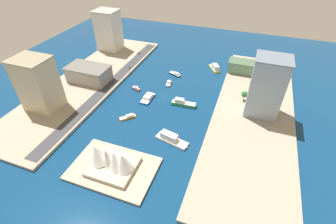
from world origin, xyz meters
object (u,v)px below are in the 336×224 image
Objects in this scene: yacht_sleek_gray at (169,83)px; patrol_launch_navy at (175,74)px; water_taxi_orange at (128,117)px; pickup_red at (139,53)px; ferry_yellow_fast at (215,68)px; sedan_silver at (129,67)px; opera_landmark at (111,160)px; carpark_squat_concrete at (89,74)px; hotel_broad_white at (108,30)px; catamaran_blue at (148,98)px; office_block_beige at (38,84)px; tower_tall_glass at (267,87)px; ferry_green_doubledeck at (183,103)px; traffic_light_waterfront at (129,68)px; ferry_white_commuter at (171,138)px; terminal_long_green at (248,68)px; tugboat_red at (136,88)px.

patrol_launch_navy is (-0.03, -22.36, -0.04)m from yacht_sleek_gray.
pickup_red reaches higher than water_taxi_orange.
pickup_red is (62.65, -55.63, 2.14)m from yacht_sleek_gray.
ferry_yellow_fast is 1.28× the size of patrol_launch_navy.
yacht_sleek_gray is at bearing 138.39° from pickup_red.
opera_landmark is at bearing 112.43° from sedan_silver.
carpark_squat_concrete is 88.09m from hotel_broad_white.
office_block_beige is at bearing 29.27° from catamaran_blue.
opera_landmark is at bearing 120.64° from hotel_broad_white.
carpark_squat_concrete is 0.84× the size of tower_tall_glass.
opera_landmark is (-16.45, 55.66, 8.43)m from water_taxi_orange.
pickup_red is (88.66, -86.64, 1.18)m from ferry_green_doubledeck.
tower_tall_glass reaches higher than patrol_launch_navy.
pickup_red is 40.57m from sedan_silver.
tower_tall_glass is 152.05m from traffic_light_waterfront.
opera_landmark is (-84.68, 97.81, -1.18)m from carpark_squat_concrete.
opera_landmark reaches higher than patrol_launch_navy.
carpark_squat_concrete is at bearing 16.70° from yacht_sleek_gray.
pickup_red is at bearing -27.96° from patrol_launch_navy.
sedan_silver is (86.80, -97.19, 0.77)m from ferry_white_commuter.
water_taxi_orange is 0.30× the size of carpark_squat_concrete.
ferry_white_commuter is 5.66× the size of pickup_red.
catamaran_blue is (41.17, -48.16, -1.05)m from ferry_white_commuter.
ferry_white_commuter is 127.80m from carpark_squat_concrete.
terminal_long_green is 185.18m from hotel_broad_white.
yacht_sleek_gray is 94.07m from terminal_long_green.
hotel_broad_white is at bearing -59.36° from opera_landmark.
ferry_green_doubledeck is 95.32m from opera_landmark.
carpark_squat_concrete is (83.30, 47.35, 9.56)m from patrol_launch_navy.
tower_tall_glass is at bearing 166.48° from sedan_silver.
ferry_yellow_fast is 100.41m from tugboat_red.
opera_landmark is (-57.16, 138.45, 6.20)m from sedan_silver.
sedan_silver is at bearing 19.85° from ferry_yellow_fast.
carpark_squat_concrete is 0.90× the size of hotel_broad_white.
tugboat_red is at bearing -137.59° from office_block_beige.
traffic_light_waterfront reaches higher than ferry_white_commuter.
tower_tall_glass is at bearing 127.72° from ferry_yellow_fast.
traffic_light_waterfront is (-43.02, -88.66, -20.28)m from office_block_beige.
tugboat_red is 52.52m from patrol_launch_navy.
opera_landmark reaches higher than sedan_silver.
pickup_red is at bearing -68.81° from water_taxi_orange.
sedan_silver is 0.14× the size of opera_landmark.
office_block_beige is (79.37, 13.49, 25.96)m from water_taxi_orange.
traffic_light_waterfront is at bearing -52.96° from tugboat_red.
sedan_silver is at bearing -111.88° from office_block_beige.
hotel_broad_white is 70.32m from sedan_silver.
office_block_beige is 218.24m from terminal_long_green.
terminal_long_green reaches higher than yacht_sleek_gray.
patrol_launch_navy is at bearing -99.56° from water_taxi_orange.
traffic_light_waterfront reaches higher than yacht_sleek_gray.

